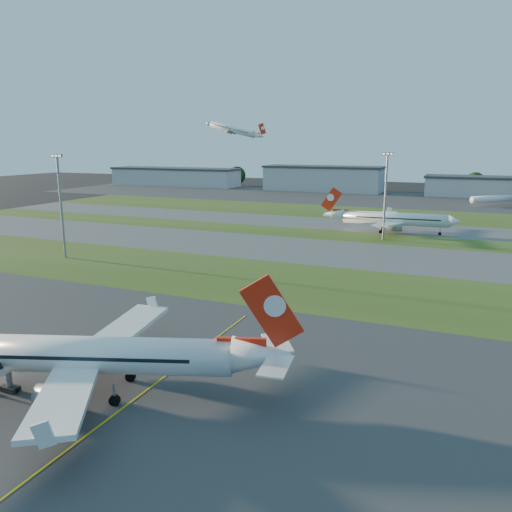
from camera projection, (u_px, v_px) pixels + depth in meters
The scene contains 22 objects.
ground at pixel (102, 390), 58.48m from camera, with size 700.00×700.00×0.00m, color black.
apron_near at pixel (102, 390), 58.48m from camera, with size 300.00×70.00×0.01m, color #333335.
grass_strip_a at pixel (267, 281), 105.13m from camera, with size 300.00×34.00×0.01m, color #344918.
taxiway_a at pixel (312, 251), 134.73m from camera, with size 300.00×32.00×0.01m, color #515154.
grass_strip_b at pixel (335, 235), 157.15m from camera, with size 300.00×18.00×0.01m, color #344918.
taxiway_b at pixel (351, 225), 176.89m from camera, with size 300.00×26.00×0.01m, color #515154.
grass_strip_c at pixel (369, 214), 206.49m from camera, with size 300.00×40.00×0.01m, color #344918.
apron_far at pixel (390, 199), 260.31m from camera, with size 400.00×80.00×0.01m, color #333335.
yellow_line at pixel (137, 398), 56.57m from camera, with size 0.25×60.00×0.02m, color gold.
airliner_parked at pixel (91, 356), 57.03m from camera, with size 39.63×33.51×12.90m.
airliner_taxiing at pixel (393, 219), 161.07m from camera, with size 40.54×34.32×12.65m.
airliner_departing at pixel (233, 130), 262.12m from camera, with size 29.68×24.88×9.40m.
mini_jet_near at pixel (495, 199), 232.02m from camera, with size 22.10×20.78×9.48m.
light_mast_west at pixel (61, 199), 122.97m from camera, with size 3.20×0.70×25.80m.
light_mast_centre at pixel (386, 191), 146.35m from camera, with size 3.20×0.70×25.80m.
hangar_far_west at pixel (175, 177), 343.40m from camera, with size 91.80×23.00×12.20m.
hangar_west at pixel (323, 179), 302.80m from camera, with size 71.40×23.00×15.20m.
hangar_east at pixel (505, 187), 264.89m from camera, with size 81.60×23.00×11.20m.
tree_far_west at pixel (138, 174), 370.32m from camera, with size 11.00×11.00×12.00m.
tree_west at pixel (237, 175), 341.29m from camera, with size 12.10×12.10×13.20m.
tree_mid_west at pixel (368, 181), 303.47m from camera, with size 9.90×9.90×10.80m.
tree_mid_east at pixel (475, 182), 282.94m from camera, with size 11.55×11.55×12.60m.
Camera 1 is at (37.76, -42.15, 28.20)m, focal length 35.00 mm.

